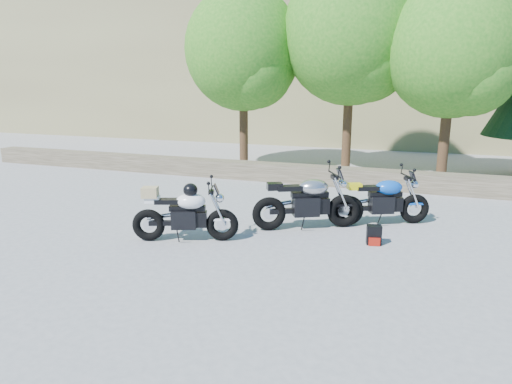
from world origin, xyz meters
TOP-DOWN VIEW (x-y plane):
  - ground at (0.00, 0.00)m, footprint 90.00×90.00m
  - stone_wall at (0.00, 5.50)m, footprint 22.00×0.55m
  - hillside at (3.00, 28.00)m, footprint 80.00×30.00m
  - tree_decid_left at (-2.39, 7.14)m, footprint 3.67×3.67m
  - tree_decid_mid at (0.91, 7.54)m, footprint 4.08×4.08m
  - tree_decid_right at (3.71, 6.94)m, footprint 3.54×3.54m
  - silver_bike at (1.08, 1.46)m, footprint 1.93×1.14m
  - white_bike at (-0.78, 0.04)m, footprint 1.80×0.84m
  - blue_bike at (2.40, 2.24)m, footprint 1.80×0.98m
  - backpack at (2.38, 0.99)m, footprint 0.28×0.25m

SIDE VIEW (x-z plane):
  - ground at x=0.00m, z-range 0.00..0.00m
  - backpack at x=2.38m, z-range -0.01..0.33m
  - stone_wall at x=0.00m, z-range 0.00..0.50m
  - blue_bike at x=2.40m, z-range -0.01..0.96m
  - white_bike at x=-0.78m, z-range -0.01..1.03m
  - silver_bike at x=1.08m, z-range -0.01..1.04m
  - tree_decid_right at x=3.71m, z-range 0.79..6.20m
  - tree_decid_left at x=-2.39m, z-range 0.83..6.44m
  - tree_decid_mid at x=0.91m, z-range 0.92..7.16m
  - hillside at x=3.00m, z-range 0.00..15.00m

